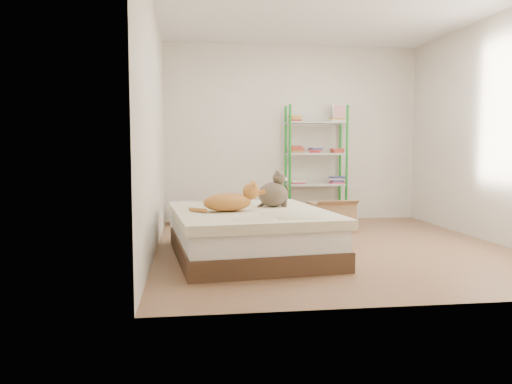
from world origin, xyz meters
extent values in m
cube|color=#8B6047|center=(0.00, 0.00, 0.00)|extent=(3.80, 4.20, 0.01)
cube|color=white|center=(0.00, 0.00, 2.60)|extent=(3.80, 4.20, 0.01)
cube|color=beige|center=(0.00, 2.10, 1.30)|extent=(3.80, 0.01, 2.60)
cube|color=beige|center=(0.00, -2.10, 1.30)|extent=(3.80, 0.01, 2.60)
cube|color=beige|center=(-1.90, 0.00, 1.30)|extent=(0.01, 4.20, 2.60)
cube|color=beige|center=(1.90, 0.00, 1.30)|extent=(0.01, 4.20, 2.60)
cube|color=#4C3121|center=(-0.95, -0.38, 0.09)|extent=(1.63, 1.95, 0.18)
cube|color=white|center=(-0.95, -0.38, 0.28)|extent=(1.58, 1.89, 0.20)
cube|color=#FAF4CB|center=(-0.95, -0.38, 0.42)|extent=(1.66, 1.99, 0.09)
cylinder|color=#1C8627|center=(-0.12, 1.72, 0.85)|extent=(0.04, 0.04, 1.70)
cylinder|color=#1C8627|center=(-0.12, 2.04, 0.85)|extent=(0.04, 0.04, 1.70)
cylinder|color=#1C8627|center=(0.72, 1.72, 0.85)|extent=(0.04, 0.04, 1.70)
cylinder|color=#1C8627|center=(0.72, 2.04, 0.85)|extent=(0.04, 0.04, 1.70)
cube|color=#B4B6AE|center=(0.30, 1.88, 0.10)|extent=(0.86, 0.34, 0.02)
cube|color=#B4B6AE|center=(0.30, 1.88, 0.55)|extent=(0.86, 0.34, 0.02)
cube|color=#B4B6AE|center=(0.30, 1.88, 1.00)|extent=(0.86, 0.34, 0.02)
cube|color=#B4B6AE|center=(0.30, 1.88, 1.45)|extent=(0.86, 0.34, 0.02)
cube|color=#C93A4D|center=(0.00, 1.88, 0.16)|extent=(0.20, 0.16, 0.09)
cube|color=#C93A4D|center=(0.30, 1.88, 0.16)|extent=(0.20, 0.16, 0.09)
cube|color=#C93A4D|center=(0.60, 1.88, 0.16)|extent=(0.20, 0.16, 0.09)
cube|color=#C93A4D|center=(0.00, 1.88, 0.61)|extent=(0.20, 0.16, 0.09)
cube|color=#C93A4D|center=(0.60, 1.88, 0.61)|extent=(0.20, 0.16, 0.09)
cube|color=#C93A4D|center=(0.00, 1.88, 1.06)|extent=(0.20, 0.16, 0.09)
cube|color=#C93A4D|center=(0.30, 1.88, 1.06)|extent=(0.20, 0.16, 0.09)
cube|color=#C93A4D|center=(0.60, 1.88, 1.06)|extent=(0.20, 0.16, 0.09)
cube|color=#C93A4D|center=(0.00, 1.88, 1.51)|extent=(0.20, 0.16, 0.09)
cube|color=#C93A4D|center=(0.60, 1.88, 1.51)|extent=(0.20, 0.16, 0.09)
cube|color=silver|center=(0.67, 1.93, 1.60)|extent=(0.22, 0.07, 0.28)
cube|color=red|center=(0.67, 1.92, 1.60)|extent=(0.17, 0.05, 0.22)
cube|color=#9C7E57|center=(0.28, 0.98, 0.19)|extent=(0.57, 0.47, 0.38)
cube|color=#672EA0|center=(0.26, 0.76, 0.18)|extent=(0.32, 0.03, 0.08)
cube|color=#9C7E57|center=(0.28, 0.77, 0.38)|extent=(0.55, 0.20, 0.12)
cube|color=silver|center=(-1.65, 1.73, 0.16)|extent=(0.33, 0.31, 0.31)
cube|color=silver|center=(-1.65, 1.73, 0.33)|extent=(0.37, 0.35, 0.03)
camera|label=1|loc=(-1.54, -5.27, 1.08)|focal=35.00mm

